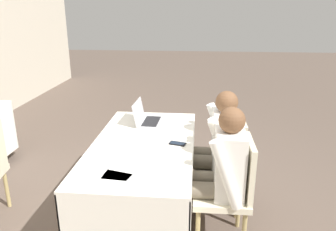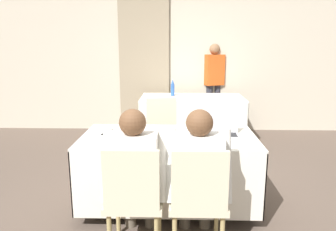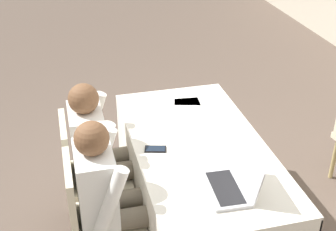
{
  "view_description": "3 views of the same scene",
  "coord_description": "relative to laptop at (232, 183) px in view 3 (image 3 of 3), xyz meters",
  "views": [
    {
      "loc": [
        -2.56,
        -0.45,
        1.85
      ],
      "look_at": [
        0.0,
        -0.21,
        0.99
      ],
      "focal_mm": 35.0,
      "sensor_mm": 36.0,
      "label": 1
    },
    {
      "loc": [
        0.08,
        -3.01,
        1.63
      ],
      "look_at": [
        0.0,
        -0.21,
        0.99
      ],
      "focal_mm": 35.0,
      "sensor_mm": 36.0,
      "label": 2
    },
    {
      "loc": [
        2.45,
        -0.83,
        2.45
      ],
      "look_at": [
        0.0,
        -0.21,
        0.99
      ],
      "focal_mm": 50.0,
      "sensor_mm": 36.0,
      "label": 3
    }
  ],
  "objects": [
    {
      "name": "paper_centre_table",
      "position": [
        -0.32,
        -0.17,
        -0.04
      ],
      "size": [
        0.25,
        0.32,
        0.0
      ],
      "rotation": [
        0.0,
        0.0,
        0.15
      ],
      "color": "white",
      "rests_on": "conference_table_near"
    },
    {
      "name": "person_white_shirt",
      "position": [
        -0.25,
        -0.67,
        -0.14
      ],
      "size": [
        0.5,
        0.52,
        1.15
      ],
      "rotation": [
        0.0,
        0.0,
        3.14
      ],
      "color": "#665B4C",
      "rests_on": "ground_plane"
    },
    {
      "name": "chair_near_right",
      "position": [
        -0.25,
        -0.78,
        -0.3
      ],
      "size": [
        0.44,
        0.44,
        0.89
      ],
      "rotation": [
        0.0,
        0.0,
        3.14
      ],
      "color": "tan",
      "rests_on": "ground_plane"
    },
    {
      "name": "paper_beside_laptop",
      "position": [
        -1.12,
        0.11,
        -0.04
      ],
      "size": [
        0.28,
        0.34,
        0.0
      ],
      "rotation": [
        0.0,
        0.0,
        -0.27
      ],
      "color": "white",
      "rests_on": "conference_table_near"
    },
    {
      "name": "cell_phone",
      "position": [
        -0.5,
        -0.33,
        -0.04
      ],
      "size": [
        0.11,
        0.15,
        0.01
      ],
      "rotation": [
        0.0,
        0.0,
        -0.26
      ],
      "color": "black",
      "rests_on": "conference_table_near"
    },
    {
      "name": "laptop",
      "position": [
        0.0,
        0.0,
        0.0
      ],
      "size": [
        0.37,
        0.27,
        0.22
      ],
      "rotation": [
        0.0,
        0.0,
        -0.05
      ],
      "color": "#B7B7BC",
      "rests_on": "conference_table_near"
    },
    {
      "name": "person_checkered_shirt",
      "position": [
        -0.74,
        -0.67,
        -0.14
      ],
      "size": [
        0.5,
        0.52,
        1.15
      ],
      "rotation": [
        0.0,
        0.0,
        3.14
      ],
      "color": "#665B4C",
      "rests_on": "ground_plane"
    },
    {
      "name": "paper_left_edge",
      "position": [
        -1.05,
        -0.01,
        -0.04
      ],
      "size": [
        0.24,
        0.31,
        0.0
      ],
      "rotation": [
        0.0,
        0.0,
        -0.09
      ],
      "color": "white",
      "rests_on": "conference_table_near"
    },
    {
      "name": "ground_plane",
      "position": [
        -0.49,
        -0.04,
        -0.79
      ],
      "size": [
        24.0,
        24.0,
        0.0
      ],
      "primitive_type": "plane",
      "color": "brown"
    },
    {
      "name": "conference_table_near",
      "position": [
        -0.49,
        -0.04,
        -0.22
      ],
      "size": [
        1.67,
        0.86,
        0.74
      ],
      "color": "white",
      "rests_on": "ground_plane"
    },
    {
      "name": "chair_near_left",
      "position": [
        -0.74,
        -0.78,
        -0.3
      ],
      "size": [
        0.44,
        0.44,
        0.89
      ],
      "rotation": [
        0.0,
        0.0,
        3.14
      ],
      "color": "tan",
      "rests_on": "ground_plane"
    }
  ]
}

